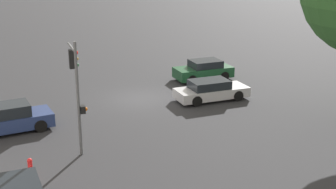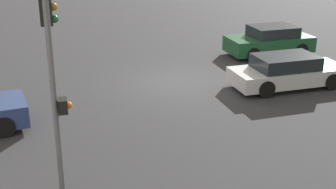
# 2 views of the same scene
# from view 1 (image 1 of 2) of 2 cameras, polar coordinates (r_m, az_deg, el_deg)

# --- Properties ---
(ground_plane) EXTENTS (300.00, 300.00, 0.00)m
(ground_plane) POSITION_cam_1_polar(r_m,az_deg,el_deg) (30.60, -3.59, -0.51)
(ground_plane) COLOR #28282B
(traffic_signal) EXTENTS (0.48, 2.41, 5.48)m
(traffic_signal) POSITION_cam_1_polar(r_m,az_deg,el_deg) (22.22, -11.11, 1.67)
(traffic_signal) COLOR #515456
(traffic_signal) RESTS_ON ground_plane
(crossing_car_0) EXTENTS (4.82, 2.15, 1.33)m
(crossing_car_0) POSITION_cam_1_polar(r_m,az_deg,el_deg) (30.27, 5.26, 0.51)
(crossing_car_0) COLOR #B7B7BC
(crossing_car_0) RESTS_ON ground_plane
(crossing_car_1) EXTENTS (4.35, 2.18, 1.46)m
(crossing_car_1) POSITION_cam_1_polar(r_m,az_deg,el_deg) (34.91, 4.37, 2.96)
(crossing_car_1) COLOR #194728
(crossing_car_1) RESTS_ON ground_plane
(crossing_car_2) EXTENTS (4.21, 2.07, 1.52)m
(crossing_car_2) POSITION_cam_1_polar(r_m,az_deg,el_deg) (26.43, -18.54, -2.77)
(crossing_car_2) COLOR navy
(crossing_car_2) RESTS_ON ground_plane
(fire_hydrant) EXTENTS (0.22, 0.22, 0.92)m
(fire_hydrant) POSITION_cam_1_polar(r_m,az_deg,el_deg) (21.06, -16.44, -8.53)
(fire_hydrant) COLOR red
(fire_hydrant) RESTS_ON ground_plane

